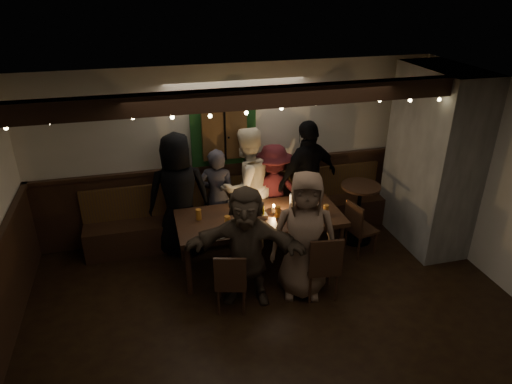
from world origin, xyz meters
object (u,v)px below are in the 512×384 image
object	(u,v)px
person_g	(304,236)
person_e	(308,179)
chair_near_left	(231,280)
person_c	(247,186)
dining_table	(260,221)
high_top	(359,206)
chair_end	(358,226)
person_f	(246,246)
person_d	(273,192)
chair_near_right	(323,264)
person_b	(218,197)
person_a	(179,195)

from	to	relation	value
person_g	person_e	bearing A→B (deg)	85.10
chair_near_left	person_c	world-z (taller)	person_c
dining_table	high_top	xyz separation A→B (m)	(1.61, 0.30, -0.14)
chair_end	person_f	world-z (taller)	person_f
person_d	person_e	bearing A→B (deg)	-179.60
high_top	person_c	xyz separation A→B (m)	(-1.61, 0.46, 0.31)
chair_near_left	chair_near_right	distance (m)	1.14
dining_table	person_b	bearing A→B (deg)	118.90
chair_near_left	person_d	distance (m)	1.88
chair_end	person_e	world-z (taller)	person_e
chair_near_left	person_a	world-z (taller)	person_a
person_a	person_e	world-z (taller)	person_e
person_a	person_g	xyz separation A→B (m)	(1.37, -1.37, -0.06)
person_c	person_d	distance (m)	0.43
person_f	person_g	world-z (taller)	person_g
person_d	person_a	bearing A→B (deg)	6.79
dining_table	chair_near_left	world-z (taller)	dining_table
chair_near_right	person_e	distance (m)	1.68
person_a	person_d	size ratio (longest dim) A/B	1.21
chair_near_right	chair_end	distance (m)	1.20
chair_near_right	person_c	xyz separation A→B (m)	(-0.57, 1.64, 0.38)
person_c	chair_end	bearing A→B (deg)	127.23
high_top	person_c	size ratio (longest dim) A/B	0.52
high_top	person_a	bearing A→B (deg)	171.91
dining_table	chair_near_left	bearing A→B (deg)	-124.14
chair_near_right	person_a	size ratio (longest dim) A/B	0.50
person_f	person_g	xyz separation A→B (m)	(0.71, -0.04, 0.06)
dining_table	person_e	bearing A→B (deg)	37.47
person_b	person_f	xyz separation A→B (m)	(0.09, -1.43, 0.03)
person_c	person_g	distance (m)	1.51
person_a	chair_end	bearing A→B (deg)	165.10
chair_near_right	person_b	xyz separation A→B (m)	(-1.00, 1.65, 0.24)
person_b	person_a	bearing A→B (deg)	29.80
person_d	person_e	distance (m)	0.56
chair_near_left	person_d	bearing A→B (deg)	58.48
person_f	person_c	bearing A→B (deg)	94.93
person_a	chair_near_right	bearing A→B (deg)	136.99
chair_near_left	person_a	bearing A→B (deg)	105.72
person_g	person_b	bearing A→B (deg)	135.33
chair_near_left	person_a	distance (m)	1.63
dining_table	chair_near_left	distance (m)	1.04
chair_near_right	person_b	distance (m)	1.95
person_c	person_d	size ratio (longest dim) A/B	1.19
high_top	person_d	distance (m)	1.30
person_c	person_d	world-z (taller)	person_c
high_top	person_c	world-z (taller)	person_c
person_b	person_f	size ratio (longest dim) A/B	0.96
dining_table	person_c	distance (m)	0.78
person_c	person_e	world-z (taller)	person_e
person_e	person_g	size ratio (longest dim) A/B	1.09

